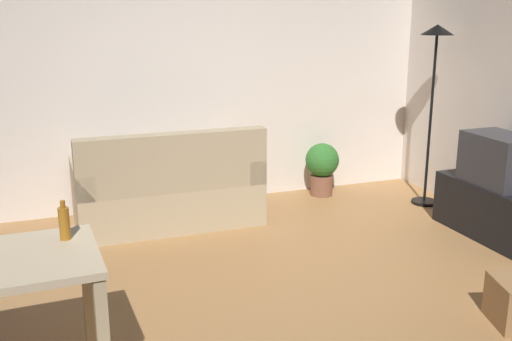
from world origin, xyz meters
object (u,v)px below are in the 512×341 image
(bottle_amber, at_px, (64,223))
(potted_plant, at_px, (322,165))
(couch, at_px, (169,192))
(tv, at_px, (499,160))
(tv_stand, at_px, (493,210))
(torchiere_lamp, at_px, (435,66))

(bottle_amber, bearing_deg, potted_plant, 41.25)
(couch, xyz_separation_m, potted_plant, (1.74, 0.31, 0.02))
(couch, distance_m, tv, 2.95)
(couch, xyz_separation_m, tv_stand, (2.61, -1.31, -0.07))
(tv, xyz_separation_m, potted_plant, (-0.88, 1.62, -0.37))
(couch, bearing_deg, tv_stand, 153.43)
(tv, bearing_deg, couch, 63.46)
(bottle_amber, bearing_deg, tv_stand, 12.19)
(tv_stand, relative_size, potted_plant, 1.93)
(tv, relative_size, torchiere_lamp, 0.33)
(tv_stand, xyz_separation_m, torchiere_lamp, (0.00, 0.99, 1.17))
(couch, bearing_deg, potted_plant, -169.82)
(tv_stand, height_order, potted_plant, potted_plant)
(tv, xyz_separation_m, bottle_amber, (-3.61, -0.78, 0.15))
(potted_plant, bearing_deg, tv_stand, -61.63)
(tv, height_order, torchiere_lamp, torchiere_lamp)
(torchiere_lamp, xyz_separation_m, potted_plant, (-0.87, 0.63, -1.08))
(couch, height_order, torchiere_lamp, torchiere_lamp)
(couch, bearing_deg, tv, 153.46)
(potted_plant, bearing_deg, couch, -169.82)
(potted_plant, bearing_deg, bottle_amber, -138.75)
(couch, xyz_separation_m, tv, (2.62, -1.31, 0.39))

